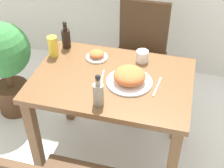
# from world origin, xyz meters

# --- Properties ---
(ground_plane) EXTENTS (16.00, 16.00, 0.00)m
(ground_plane) POSITION_xyz_m (0.00, 0.00, 0.00)
(ground_plane) COLOR silver
(dining_table) EXTENTS (0.97, 0.68, 0.72)m
(dining_table) POSITION_xyz_m (0.00, 0.00, 0.60)
(dining_table) COLOR brown
(dining_table) RESTS_ON ground_plane
(chair_far) EXTENTS (0.42, 0.42, 0.88)m
(chair_far) POSITION_xyz_m (0.06, 0.69, 0.50)
(chair_far) COLOR #4C331E
(chair_far) RESTS_ON ground_plane
(food_plate) EXTENTS (0.27, 0.27, 0.09)m
(food_plate) POSITION_xyz_m (0.11, -0.02, 0.76)
(food_plate) COLOR white
(food_plate) RESTS_ON dining_table
(side_plate) EXTENTS (0.14, 0.14, 0.05)m
(side_plate) POSITION_xyz_m (-0.15, 0.18, 0.74)
(side_plate) COLOR white
(side_plate) RESTS_ON dining_table
(drink_cup) EXTENTS (0.08, 0.08, 0.08)m
(drink_cup) POSITION_xyz_m (0.14, 0.22, 0.76)
(drink_cup) COLOR silver
(drink_cup) RESTS_ON dining_table
(juice_glass) EXTENTS (0.06, 0.06, 0.14)m
(juice_glass) POSITION_xyz_m (-0.44, 0.14, 0.79)
(juice_glass) COLOR gold
(juice_glass) RESTS_ON dining_table
(sauce_bottle) EXTENTS (0.06, 0.06, 0.20)m
(sauce_bottle) POSITION_xyz_m (-0.01, -0.25, 0.80)
(sauce_bottle) COLOR gray
(sauce_bottle) RESTS_ON dining_table
(condiment_bottle) EXTENTS (0.06, 0.06, 0.20)m
(condiment_bottle) POSITION_xyz_m (-0.39, 0.26, 0.80)
(condiment_bottle) COLOR black
(condiment_bottle) RESTS_ON dining_table
(fork_utensil) EXTENTS (0.03, 0.16, 0.00)m
(fork_utensil) POSITION_xyz_m (-0.06, -0.02, 0.72)
(fork_utensil) COLOR silver
(fork_utensil) RESTS_ON dining_table
(spoon_utensil) EXTENTS (0.03, 0.18, 0.00)m
(spoon_utensil) POSITION_xyz_m (0.28, -0.02, 0.72)
(spoon_utensil) COLOR silver
(spoon_utensil) RESTS_ON dining_table
(potted_plant_left) EXTENTS (0.43, 0.43, 0.82)m
(potted_plant_left) POSITION_xyz_m (-0.94, 0.28, 0.51)
(potted_plant_left) COLOR #51331E
(potted_plant_left) RESTS_ON ground_plane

